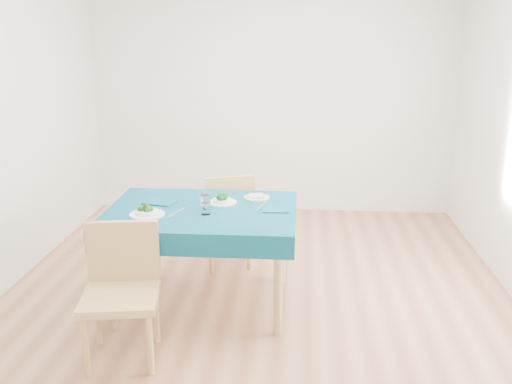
# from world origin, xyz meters

# --- Properties ---
(room_shell) EXTENTS (4.02, 4.52, 2.73)m
(room_shell) POSITION_xyz_m (0.00, 0.00, 1.35)
(room_shell) COLOR brown
(room_shell) RESTS_ON ground
(table) EXTENTS (1.37, 1.04, 0.76)m
(table) POSITION_xyz_m (-0.39, -0.16, 0.38)
(table) COLOR #073F53
(table) RESTS_ON ground
(chair_near) EXTENTS (0.53, 0.57, 1.15)m
(chair_near) POSITION_xyz_m (-0.77, -0.94, 0.58)
(chair_near) COLOR tan
(chair_near) RESTS_ON ground
(chair_far) EXTENTS (0.53, 0.56, 1.04)m
(chair_far) POSITION_xyz_m (-0.31, 0.62, 0.52)
(chair_far) COLOR tan
(chair_far) RESTS_ON ground
(bowl_near) EXTENTS (0.25, 0.25, 0.08)m
(bowl_near) POSITION_xyz_m (-0.74, -0.33, 0.80)
(bowl_near) COLOR white
(bowl_near) RESTS_ON table
(bowl_far) EXTENTS (0.22, 0.22, 0.07)m
(bowl_far) POSITION_xyz_m (-0.25, -0.01, 0.79)
(bowl_far) COLOR white
(bowl_far) RESTS_ON table
(fork_near) EXTENTS (0.09, 0.17, 0.00)m
(fork_near) POSITION_xyz_m (-0.82, -0.33, 0.76)
(fork_near) COLOR silver
(fork_near) RESTS_ON table
(knife_near) EXTENTS (0.09, 0.22, 0.00)m
(knife_near) POSITION_xyz_m (-0.55, -0.26, 0.76)
(knife_near) COLOR silver
(knife_near) RESTS_ON table
(fork_far) EXTENTS (0.04, 0.19, 0.00)m
(fork_far) POSITION_xyz_m (-0.38, -0.05, 0.76)
(fork_far) COLOR silver
(fork_far) RESTS_ON table
(knife_far) EXTENTS (0.07, 0.23, 0.00)m
(knife_far) POSITION_xyz_m (0.04, -0.06, 0.76)
(knife_far) COLOR silver
(knife_far) RESTS_ON table
(napkin_near) EXTENTS (0.25, 0.20, 0.01)m
(napkin_near) POSITION_xyz_m (-0.73, -0.04, 0.76)
(napkin_near) COLOR #0B475C
(napkin_near) RESTS_ON table
(napkin_far) EXTENTS (0.19, 0.14, 0.01)m
(napkin_far) POSITION_xyz_m (0.15, -0.16, 0.76)
(napkin_far) COLOR #0B475C
(napkin_far) RESTS_ON table
(tumbler_center) EXTENTS (0.08, 0.08, 0.10)m
(tumbler_center) POSITION_xyz_m (-0.36, -0.13, 0.81)
(tumbler_center) COLOR white
(tumbler_center) RESTS_ON table
(tumbler_side) EXTENTS (0.07, 0.07, 0.08)m
(tumbler_side) POSITION_xyz_m (-0.34, -0.28, 0.80)
(tumbler_side) COLOR white
(tumbler_side) RESTS_ON table
(side_plate) EXTENTS (0.21, 0.21, 0.01)m
(side_plate) POSITION_xyz_m (-0.01, 0.15, 0.76)
(side_plate) COLOR #C2CF65
(side_plate) RESTS_ON table
(bread_slice) EXTENTS (0.12, 0.12, 0.02)m
(bread_slice) POSITION_xyz_m (-0.01, 0.15, 0.78)
(bread_slice) COLOR beige
(bread_slice) RESTS_ON side_plate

